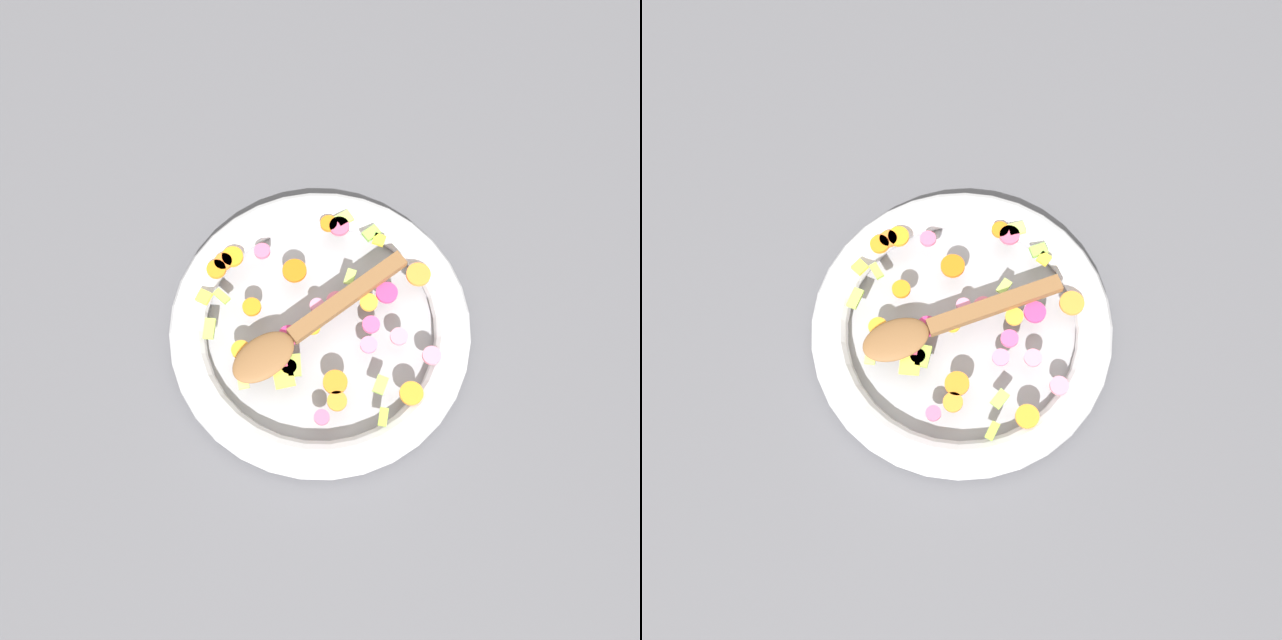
# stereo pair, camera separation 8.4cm
# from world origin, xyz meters

# --- Properties ---
(ground_plane) EXTENTS (4.00, 4.00, 0.00)m
(ground_plane) POSITION_xyz_m (0.00, 0.00, 0.00)
(ground_plane) COLOR #4C4C51
(skillet) EXTENTS (0.42, 0.42, 0.05)m
(skillet) POSITION_xyz_m (0.00, 0.00, 0.02)
(skillet) COLOR gray
(skillet) RESTS_ON ground_plane
(chopped_vegetables) EXTENTS (0.35, 0.30, 0.01)m
(chopped_vegetables) POSITION_xyz_m (0.01, -0.01, 0.05)
(chopped_vegetables) COLOR orange
(chopped_vegetables) RESTS_ON skillet
(wooden_spoon) EXTENTS (0.10, 0.28, 0.01)m
(wooden_spoon) POSITION_xyz_m (0.01, 0.03, 0.06)
(wooden_spoon) COLOR brown
(wooden_spoon) RESTS_ON chopped_vegetables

